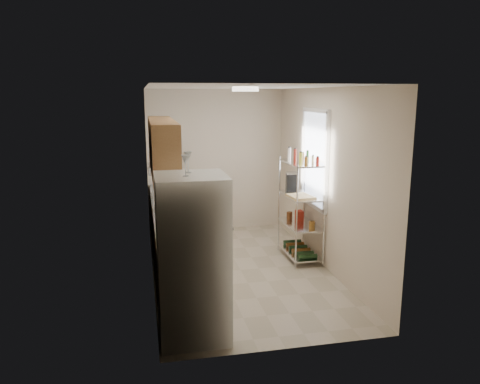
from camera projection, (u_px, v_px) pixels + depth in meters
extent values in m
cube|color=#BBAD97|center=(240.00, 270.00, 6.80)|extent=(2.50, 4.40, 0.01)
cube|color=white|center=(240.00, 87.00, 6.26)|extent=(2.50, 4.40, 0.01)
cube|color=beige|center=(216.00, 161.00, 8.64)|extent=(2.50, 0.01, 2.60)
cube|color=beige|center=(289.00, 224.00, 4.42)|extent=(2.50, 0.01, 2.60)
cube|color=beige|center=(149.00, 186.00, 6.28)|extent=(0.01, 4.40, 2.60)
cube|color=beige|center=(325.00, 179.00, 6.79)|extent=(0.01, 4.40, 2.60)
cube|color=#A67547|center=(174.00, 237.00, 6.95)|extent=(0.60, 3.48, 0.86)
cube|color=gray|center=(174.00, 207.00, 6.86)|extent=(0.63, 3.51, 0.04)
cube|color=#B7BABC|center=(178.00, 229.00, 5.76)|extent=(0.52, 0.44, 0.04)
cube|color=#B7BABC|center=(184.00, 212.00, 8.30)|extent=(0.01, 0.55, 0.72)
cube|color=#A67547|center=(163.00, 147.00, 6.31)|extent=(0.33, 2.20, 0.72)
cube|color=#B7BABC|center=(165.00, 168.00, 7.17)|extent=(0.50, 0.60, 0.12)
cube|color=white|center=(315.00, 159.00, 7.06)|extent=(0.06, 1.00, 1.46)
cube|color=silver|center=(299.00, 252.00, 7.27)|extent=(0.45, 0.90, 0.02)
cube|color=silver|center=(300.00, 224.00, 7.18)|extent=(0.45, 0.90, 0.02)
cube|color=silver|center=(301.00, 195.00, 7.09)|extent=(0.45, 0.90, 0.02)
cube|color=silver|center=(302.00, 163.00, 6.98)|extent=(0.45, 0.90, 0.02)
cylinder|color=silver|center=(297.00, 218.00, 6.67)|extent=(0.02, 0.02, 1.55)
cylinder|color=silver|center=(279.00, 204.00, 7.51)|extent=(0.02, 0.02, 1.55)
cylinder|color=silver|center=(325.00, 216.00, 6.76)|extent=(0.02, 0.02, 1.55)
cylinder|color=silver|center=(304.00, 203.00, 7.59)|extent=(0.02, 0.02, 1.55)
cylinder|color=white|center=(245.00, 89.00, 5.98)|extent=(0.34, 0.34, 0.05)
cube|color=white|center=(192.00, 258.00, 4.80)|extent=(0.71, 0.71, 1.72)
cylinder|color=silver|center=(169.00, 201.00, 6.65)|extent=(0.27, 0.27, 0.22)
cylinder|color=black|center=(166.00, 198.00, 7.28)|extent=(0.36, 0.36, 0.05)
cylinder|color=black|center=(171.00, 195.00, 7.47)|extent=(0.26, 0.26, 0.04)
cube|color=tan|center=(301.00, 196.00, 6.90)|extent=(0.37, 0.45, 0.03)
cube|color=black|center=(292.00, 181.00, 7.36)|extent=(0.22, 0.28, 0.29)
cube|color=maroon|center=(299.00, 216.00, 7.32)|extent=(0.10, 0.14, 0.16)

